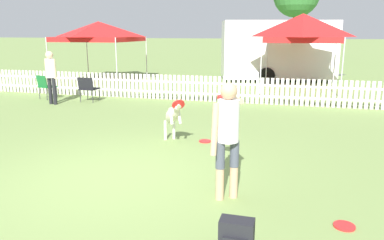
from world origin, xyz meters
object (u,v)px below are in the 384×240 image
Objects in this scene: frisbee_near_handler at (205,141)px; frisbee_midfield at (227,133)px; spectator_standing at (51,73)px; equipment_trailer at (277,49)px; folding_chair_green_right at (88,87)px; folding_chair_blue_left at (45,85)px; handler_person at (228,128)px; canopy_tent_main at (303,28)px; leaping_dog at (173,115)px; frisbee_near_dog at (344,226)px; backpack_on_grass at (236,238)px; canopy_tent_secondary at (99,31)px.

frisbee_midfield is (0.31, 0.78, 0.00)m from frisbee_near_handler.
equipment_trailer reaches higher than spectator_standing.
frisbee_midfield is 0.31× the size of folding_chair_green_right.
folding_chair_blue_left is at bearing 157.99° from frisbee_midfield.
equipment_trailer is at bearing -117.36° from folding_chair_blue_left.
handler_person is at bearing -103.96° from equipment_trailer.
frisbee_near_handler is at bearing 143.82° from folding_chair_green_right.
spectator_standing is at bearing -145.24° from canopy_tent_main.
handler_person is 3.41m from frisbee_midfield.
leaping_dog reaches higher than folding_chair_blue_left.
leaping_dog is 8.54m from canopy_tent_main.
frisbee_near_dog is 4.16m from frisbee_midfield.
backpack_on_grass is 14.31m from canopy_tent_secondary.
folding_chair_green_right is at bearing -141.30° from equipment_trailer.
frisbee_midfield is 0.30× the size of folding_chair_blue_left.
folding_chair_green_right is at bearing 143.90° from frisbee_near_handler.
frisbee_near_handler is 7.06m from folding_chair_blue_left.
canopy_tent_main reaches higher than frisbee_near_dog.
frisbee_midfield is at bearing 175.47° from folding_chair_blue_left.
leaping_dog reaches higher than backpack_on_grass.
frisbee_near_handler is 0.15× the size of spectator_standing.
frisbee_near_dog and frisbee_midfield have the same top height.
leaping_dog is 3.95m from backpack_on_grass.
backpack_on_grass reaches higher than frisbee_near_dog.
frisbee_near_handler is 8.29m from canopy_tent_main.
leaping_dog is at bearing 137.90° from folding_chair_green_right.
folding_chair_blue_left is at bearing 106.89° from handler_person.
frisbee_midfield is 10.29m from canopy_tent_secondary.
handler_person is 1.56m from backpack_on_grass.
canopy_tent_main is (0.65, 11.51, 2.11)m from backpack_on_grass.
canopy_tent_secondary is at bearing 178.17° from canopy_tent_main.
canopy_tent_secondary is at bearing 133.96° from frisbee_midfield.
handler_person is at bearing 133.19° from folding_chair_green_right.
canopy_tent_secondary reaches higher than handler_person.
handler_person is at bearing 90.17° from leaping_dog.
canopy_tent_main is at bearing -145.59° from folding_chair_green_right.
folding_chair_green_right reaches higher than backpack_on_grass.
folding_chair_green_right is at bearing -65.83° from canopy_tent_secondary.
equipment_trailer reaches higher than folding_chair_green_right.
equipment_trailer is at bearing 110.50° from canopy_tent_main.
folding_chair_green_right reaches higher than frisbee_midfield.
equipment_trailer is at bearing -117.22° from spectator_standing.
handler_person reaches higher than backpack_on_grass.
spectator_standing reaches higher than handler_person.
backpack_on_grass is 0.24× the size of spectator_standing.
frisbee_near_handler is at bearing -50.23° from canopy_tent_secondary.
frisbee_near_dog is 0.62× the size of backpack_on_grass.
folding_chair_green_right is at bearing -145.51° from canopy_tent_main.
frisbee_midfield is 0.09× the size of canopy_tent_main.
folding_chair_blue_left reaches higher than frisbee_near_handler.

